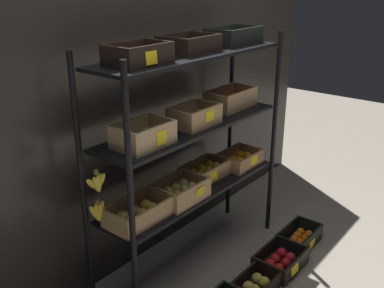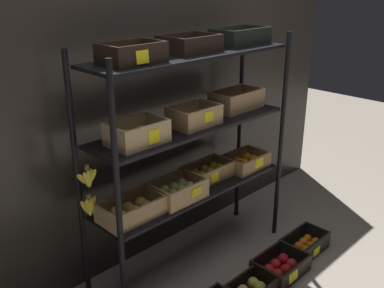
% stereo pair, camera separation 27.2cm
% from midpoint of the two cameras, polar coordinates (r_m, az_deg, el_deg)
% --- Properties ---
extents(ground_plane, '(10.00, 10.00, 0.00)m').
position_cam_midpoint_polar(ground_plane, '(3.14, -2.57, -15.03)').
color(ground_plane, gray).
extents(storefront_wall, '(3.81, 0.12, 2.40)m').
position_cam_midpoint_polar(storefront_wall, '(2.89, -8.81, 7.84)').
color(storefront_wall, '#2D2823').
rests_on(storefront_wall, ground_plane).
extents(display_rack, '(1.53, 0.41, 1.54)m').
position_cam_midpoint_polar(display_rack, '(2.69, -2.85, 1.89)').
color(display_rack, black).
rests_on(display_rack, ground_plane).
extents(crate_ground_apple_gold, '(0.31, 0.20, 0.10)m').
position_cam_midpoint_polar(crate_ground_apple_gold, '(2.88, 5.57, -17.92)').
color(crate_ground_apple_gold, black).
rests_on(crate_ground_apple_gold, ground_plane).
extents(crate_ground_apple_red, '(0.35, 0.26, 0.12)m').
position_cam_midpoint_polar(crate_ground_apple_red, '(3.09, 8.90, -14.92)').
color(crate_ground_apple_red, black).
rests_on(crate_ground_apple_red, ground_plane).
extents(crate_ground_tangerine, '(0.36, 0.22, 0.12)m').
position_cam_midpoint_polar(crate_ground_tangerine, '(3.35, 11.49, -12.04)').
color(crate_ground_tangerine, black).
rests_on(crate_ground_tangerine, ground_plane).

